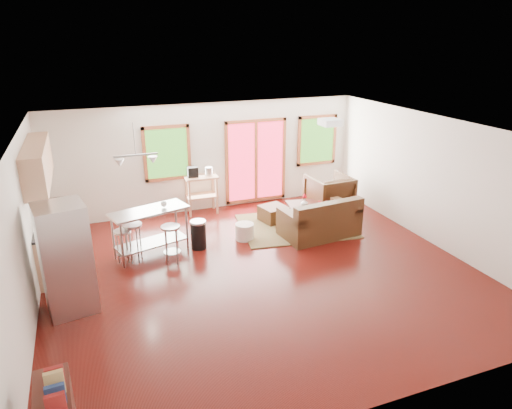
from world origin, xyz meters
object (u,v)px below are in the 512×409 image
object	(u,v)px
loveseat	(320,221)
armchair	(329,191)
ottoman	(273,214)
island	(150,224)
rug	(296,226)
coffee_table	(307,205)
kitchen_cart	(200,181)
refrigerator	(67,259)

from	to	relation	value
loveseat	armchair	world-z (taller)	armchair
ottoman	island	world-z (taller)	island
rug	coffee_table	distance (m)	0.69
loveseat	ottoman	distance (m)	1.27
kitchen_cart	rug	bearing A→B (deg)	-41.90
loveseat	refrigerator	world-z (taller)	refrigerator
kitchen_cart	island	bearing A→B (deg)	-128.61
rug	island	bearing A→B (deg)	-175.82
ottoman	refrigerator	xyz separation A→B (m)	(-4.35, -2.20, 0.69)
armchair	coffee_table	bearing A→B (deg)	15.64
coffee_table	armchair	world-z (taller)	armchair
coffee_table	refrigerator	bearing A→B (deg)	-157.52
rug	ottoman	size ratio (longest dim) A/B	4.46
island	coffee_table	bearing A→B (deg)	9.76
armchair	kitchen_cart	xyz separation A→B (m)	(-2.97, 0.95, 0.31)
rug	refrigerator	size ratio (longest dim) A/B	1.40
armchair	island	xyz separation A→B (m)	(-4.43, -0.88, 0.15)
loveseat	kitchen_cart	world-z (taller)	kitchen_cart
coffee_table	ottoman	size ratio (longest dim) A/B	1.80
ottoman	refrigerator	bearing A→B (deg)	-153.18
rug	kitchen_cart	world-z (taller)	kitchen_cart
armchair	refrigerator	world-z (taller)	refrigerator
refrigerator	armchair	bearing A→B (deg)	11.76
kitchen_cart	ottoman	bearing A→B (deg)	-38.61
coffee_table	refrigerator	size ratio (longest dim) A/B	0.57
coffee_table	ottoman	distance (m)	0.84
armchair	kitchen_cart	world-z (taller)	kitchen_cart
loveseat	ottoman	world-z (taller)	loveseat
coffee_table	ottoman	xyz separation A→B (m)	(-0.83, 0.06, -0.13)
rug	island	size ratio (longest dim) A/B	1.56
refrigerator	ottoman	bearing A→B (deg)	16.57
armchair	ottoman	distance (m)	1.58
armchair	island	distance (m)	4.52
refrigerator	island	xyz separation A→B (m)	(1.46, 1.50, -0.24)
armchair	loveseat	bearing A→B (deg)	51.36
coffee_table	ottoman	bearing A→B (deg)	176.00
rug	armchair	bearing A→B (deg)	28.37
rug	ottoman	world-z (taller)	ottoman
armchair	island	world-z (taller)	armchair
loveseat	rug	bearing A→B (deg)	106.73
rug	loveseat	distance (m)	0.77
loveseat	ottoman	xyz separation A→B (m)	(-0.62, 1.10, -0.16)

